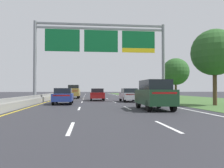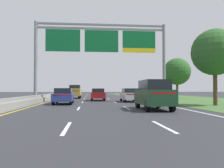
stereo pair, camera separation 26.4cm
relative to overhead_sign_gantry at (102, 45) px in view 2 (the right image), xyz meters
The scene contains 12 objects.
ground_plane 9.51m from the overhead_sign_gantry, 92.48° to the left, with size 220.00×220.00×0.00m, color #2B2B30.
lane_striping 9.18m from the overhead_sign_gantry, 92.65° to the left, with size 11.96×106.00×0.01m.
grass_verge_right 16.63m from the overhead_sign_gantry, 26.92° to the left, with size 14.00×110.00×0.02m, color #3D602D.
median_barrier_concrete 11.55m from the overhead_sign_gantry, 134.87° to the left, with size 0.60×110.00×0.85m.
overhead_sign_gantry is the anchor object (origin of this frame).
pickup_truck_gold 13.82m from the overhead_sign_gantry, 107.53° to the left, with size 2.06×5.42×2.20m.
car_darkgreen_right_lane_suv 11.93m from the overhead_sign_gantry, 72.32° to the right, with size 1.93×4.71×2.11m.
car_red_centre_lane_sedan 7.15m from the overhead_sign_gantry, 93.29° to the left, with size 1.90×4.43×1.57m.
car_blue_left_lane_sedan 7.56m from the overhead_sign_gantry, 141.45° to the right, with size 1.92×4.44×1.57m.
car_silver_right_lane_sedan 6.63m from the overhead_sign_gantry, 10.27° to the left, with size 1.84×4.41×1.57m.
roadside_tree_near 11.99m from the overhead_sign_gantry, 33.48° to the right, with size 4.19×4.19×6.90m.
roadside_tree_mid 16.54m from the overhead_sign_gantry, 38.50° to the left, with size 4.39×4.39×6.57m.
Camera 2 is at (-0.98, 1.69, 1.43)m, focal length 37.22 mm.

